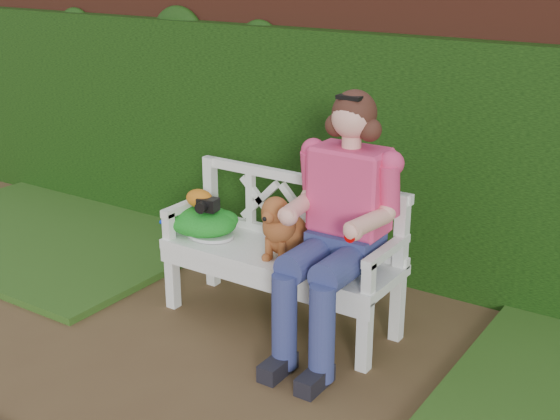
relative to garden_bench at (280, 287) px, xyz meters
The scene contains 11 objects.
ground 0.72m from the garden_bench, 86.65° to the right, with size 60.00×60.00×0.00m, color #4D3721.
brick_wall 1.49m from the garden_bench, 88.14° to the left, with size 10.00×0.30×2.20m, color #5C281A.
ivy_hedge 1.17m from the garden_bench, 87.73° to the left, with size 10.00×0.18×1.70m, color #234C11.
grass_left 2.38m from the garden_bench, behind, with size 2.60×2.00×0.05m, color black.
garden_bench is the anchor object (origin of this frame).
seated_woman 0.70m from the garden_bench, ahead, with size 0.65×0.87×1.54m, color red, non-canonical shape.
dog 0.44m from the garden_bench, 29.75° to the right, with size 0.27×0.36×0.40m, color #BB703C, non-canonical shape.
tennis_racket 0.60m from the garden_bench, behind, with size 0.61×0.26×0.03m, color white, non-canonical shape.
green_bag 0.69m from the garden_bench, behind, with size 0.50×0.39×0.17m, color #266826, non-canonical shape.
camera_item 0.70m from the garden_bench, behind, with size 0.12×0.09×0.08m, color black.
baseball_glove 0.77m from the garden_bench, behind, with size 0.19×0.14×0.12m, color #BC6614.
Camera 1 is at (2.29, -2.83, 2.25)m, focal length 48.00 mm.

